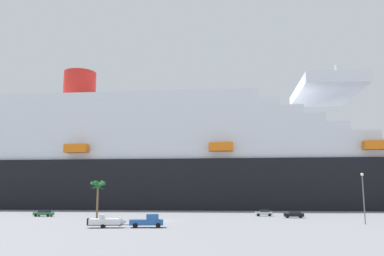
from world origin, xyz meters
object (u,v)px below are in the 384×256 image
object	(u,v)px
parked_car_silver_sedan	(264,213)
cruise_ship	(155,163)
parked_car_black_coupe	(294,214)
pickup_truck	(148,221)
small_boat_on_trailer	(109,222)
street_lamp	(363,191)
parked_car_green_wagon	(44,213)
palm_tree	(98,187)

from	to	relation	value
parked_car_silver_sedan	cruise_ship	bearing A→B (deg)	129.96
parked_car_black_coupe	parked_car_silver_sedan	xyz separation A→B (m)	(-6.57, 6.72, -0.00)
pickup_truck	small_boat_on_trailer	distance (m)	6.44
cruise_ship	street_lamp	distance (m)	90.70
pickup_truck	parked_car_silver_sedan	size ratio (longest dim) A/B	1.36
small_boat_on_trailer	parked_car_green_wagon	distance (m)	39.19
parked_car_black_coupe	parked_car_silver_sedan	distance (m)	9.40
cruise_ship	small_boat_on_trailer	xyz separation A→B (m)	(11.50, -84.04, -16.04)
cruise_ship	parked_car_green_wagon	distance (m)	59.42
pickup_truck	palm_tree	size ratio (longest dim) A/B	0.68
cruise_ship	small_boat_on_trailer	world-z (taller)	cruise_ship
cruise_ship	parked_car_black_coupe	bearing A→B (deg)	-49.44
pickup_truck	street_lamp	distance (m)	40.27
pickup_truck	cruise_ship	bearing A→B (deg)	102.15
small_boat_on_trailer	street_lamp	distance (m)	46.64
street_lamp	parked_car_silver_sedan	size ratio (longest dim) A/B	2.18
cruise_ship	street_lamp	world-z (taller)	cruise_ship
small_boat_on_trailer	palm_tree	world-z (taller)	palm_tree
palm_tree	parked_car_black_coupe	bearing A→B (deg)	8.88
palm_tree	parked_car_black_coupe	xyz separation A→B (m)	(44.85, 7.01, -6.13)
palm_tree	parked_car_silver_sedan	bearing A→B (deg)	19.73
parked_car_black_coupe	parked_car_green_wagon	xyz separation A→B (m)	(-60.07, -2.51, -0.00)
pickup_truck	parked_car_silver_sedan	world-z (taller)	pickup_truck
cruise_ship	parked_car_silver_sedan	bearing A→B (deg)	-50.04
palm_tree	parked_car_silver_sedan	distance (m)	41.13
parked_car_green_wagon	parked_car_silver_sedan	size ratio (longest dim) A/B	1.11
street_lamp	parked_car_green_wagon	size ratio (longest dim) A/B	1.97
small_boat_on_trailer	parked_car_silver_sedan	bearing A→B (deg)	54.67
pickup_truck	parked_car_black_coupe	world-z (taller)	pickup_truck
small_boat_on_trailer	parked_car_silver_sedan	size ratio (longest dim) A/B	1.66
street_lamp	parked_car_green_wagon	xyz separation A→B (m)	(-70.88, 15.42, -5.17)
small_boat_on_trailer	parked_car_black_coupe	world-z (taller)	small_boat_on_trailer
palm_tree	cruise_ship	bearing A→B (deg)	90.21
cruise_ship	pickup_truck	bearing A→B (deg)	-77.85
cruise_ship	palm_tree	distance (m)	60.52
parked_car_green_wagon	parked_car_silver_sedan	world-z (taller)	same
pickup_truck	parked_car_black_coupe	xyz separation A→B (m)	(27.28, 30.02, -0.21)
cruise_ship	parked_car_black_coupe	world-z (taller)	cruise_ship
small_boat_on_trailer	street_lamp	world-z (taller)	street_lamp
palm_tree	parked_car_green_wagon	xyz separation A→B (m)	(-15.22, 4.50, -6.13)
palm_tree	parked_car_silver_sedan	world-z (taller)	palm_tree
cruise_ship	street_lamp	xyz separation A→B (m)	(55.88, -70.59, -11.01)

